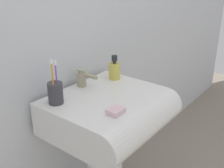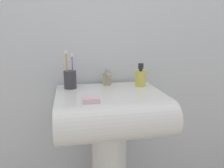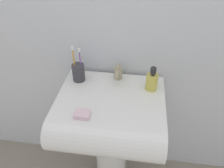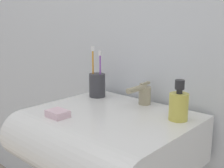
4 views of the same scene
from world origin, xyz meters
The scene contains 6 objects.
wall_back centered at (0.00, 0.26, 1.20)m, with size 5.00×0.05×2.40m, color silver.
sink_basin centered at (0.00, -0.06, 0.76)m, with size 0.57×0.51×0.17m.
faucet centered at (0.02, 0.15, 0.89)m, with size 0.05×0.13×0.09m.
toothbrush_cup centered at (-0.21, 0.12, 0.90)m, with size 0.07×0.07×0.22m.
soap_bottle centered at (0.21, 0.09, 0.90)m, with size 0.06×0.06×0.14m.
bar_soap centered at (-0.11, -0.17, 0.86)m, with size 0.07×0.06×0.02m, color silver.
Camera 1 is at (-0.98, -0.82, 1.45)m, focal length 45.00 mm.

